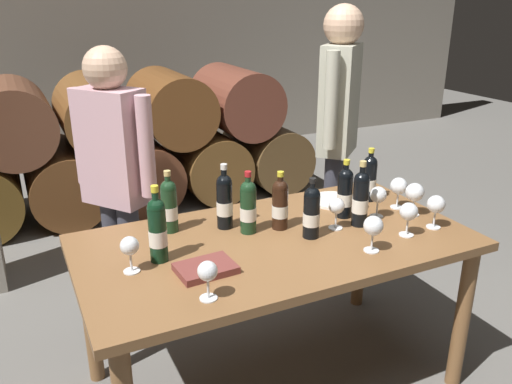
% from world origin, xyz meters
% --- Properties ---
extents(ground_plane, '(14.00, 14.00, 0.00)m').
position_xyz_m(ground_plane, '(0.00, 0.00, 0.00)').
color(ground_plane, '#66635E').
extents(cellar_back_wall, '(10.00, 0.24, 2.80)m').
position_xyz_m(cellar_back_wall, '(0.00, 4.20, 1.40)').
color(cellar_back_wall, gray).
rests_on(cellar_back_wall, ground_plane).
extents(barrel_stack, '(3.12, 0.90, 1.15)m').
position_xyz_m(barrel_stack, '(0.00, 2.60, 0.54)').
color(barrel_stack, brown).
rests_on(barrel_stack, ground_plane).
extents(dining_table, '(1.70, 0.90, 0.76)m').
position_xyz_m(dining_table, '(0.00, 0.00, 0.67)').
color(dining_table, brown).
rests_on(dining_table, ground_plane).
extents(wine_bottle_0, '(0.07, 0.07, 0.29)m').
position_xyz_m(wine_bottle_0, '(-0.39, 0.28, 0.88)').
color(wine_bottle_0, '#19381E').
rests_on(wine_bottle_0, dining_table).
extents(wine_bottle_1, '(0.07, 0.07, 0.31)m').
position_xyz_m(wine_bottle_1, '(0.41, -0.03, 0.89)').
color(wine_bottle_1, black).
rests_on(wine_bottle_1, dining_table).
extents(wine_bottle_2, '(0.07, 0.07, 0.27)m').
position_xyz_m(wine_bottle_2, '(0.15, -0.05, 0.88)').
color(wine_bottle_2, black).
rests_on(wine_bottle_2, dining_table).
extents(wine_bottle_3, '(0.07, 0.07, 0.27)m').
position_xyz_m(wine_bottle_3, '(0.07, 0.09, 0.88)').
color(wine_bottle_3, black).
rests_on(wine_bottle_3, dining_table).
extents(wine_bottle_4, '(0.07, 0.07, 0.29)m').
position_xyz_m(wine_bottle_4, '(-0.08, 0.12, 0.88)').
color(wine_bottle_4, '#19381E').
rests_on(wine_bottle_4, dining_table).
extents(wine_bottle_5, '(0.07, 0.07, 0.28)m').
position_xyz_m(wine_bottle_5, '(0.65, 0.20, 0.88)').
color(wine_bottle_5, black).
rests_on(wine_bottle_5, dining_table).
extents(wine_bottle_6, '(0.07, 0.07, 0.28)m').
position_xyz_m(wine_bottle_6, '(0.41, 0.08, 0.88)').
color(wine_bottle_6, black).
rests_on(wine_bottle_6, dining_table).
extents(wine_bottle_7, '(0.07, 0.07, 0.30)m').
position_xyz_m(wine_bottle_7, '(-0.15, 0.21, 0.89)').
color(wine_bottle_7, black).
rests_on(wine_bottle_7, dining_table).
extents(wine_bottle_8, '(0.07, 0.07, 0.32)m').
position_xyz_m(wine_bottle_8, '(-0.51, 0.03, 0.90)').
color(wine_bottle_8, black).
rests_on(wine_bottle_8, dining_table).
extents(wine_glass_0, '(0.07, 0.07, 0.15)m').
position_xyz_m(wine_glass_0, '(-0.63, -0.02, 0.86)').
color(wine_glass_0, white).
rests_on(wine_glass_0, dining_table).
extents(wine_glass_1, '(0.08, 0.08, 0.16)m').
position_xyz_m(wine_glass_1, '(0.71, 0.05, 0.87)').
color(wine_glass_1, white).
rests_on(wine_glass_1, dining_table).
extents(wine_glass_2, '(0.09, 0.09, 0.16)m').
position_xyz_m(wine_glass_2, '(0.72, -0.05, 0.87)').
color(wine_glass_2, white).
rests_on(wine_glass_2, dining_table).
extents(wine_glass_3, '(0.07, 0.07, 0.15)m').
position_xyz_m(wine_glass_3, '(-0.44, -0.33, 0.86)').
color(wine_glass_3, white).
rests_on(wine_glass_3, dining_table).
extents(wine_glass_4, '(0.07, 0.07, 0.15)m').
position_xyz_m(wine_glass_4, '(0.30, -0.02, 0.86)').
color(wine_glass_4, white).
rests_on(wine_glass_4, dining_table).
extents(wine_glass_5, '(0.08, 0.08, 0.16)m').
position_xyz_m(wine_glass_5, '(0.70, -0.21, 0.87)').
color(wine_glass_5, white).
rests_on(wine_glass_5, dining_table).
extents(wine_glass_6, '(0.08, 0.08, 0.15)m').
position_xyz_m(wine_glass_6, '(0.54, -0.22, 0.87)').
color(wine_glass_6, white).
rests_on(wine_glass_6, dining_table).
extents(wine_glass_7, '(0.08, 0.08, 0.15)m').
position_xyz_m(wine_glass_7, '(0.55, 0.01, 0.87)').
color(wine_glass_7, white).
rests_on(wine_glass_7, dining_table).
extents(wine_glass_8, '(0.08, 0.08, 0.16)m').
position_xyz_m(wine_glass_8, '(0.30, -0.28, 0.87)').
color(wine_glass_8, white).
rests_on(wine_glass_8, dining_table).
extents(tasting_notebook, '(0.23, 0.17, 0.03)m').
position_xyz_m(tasting_notebook, '(-0.38, -0.14, 0.77)').
color(tasting_notebook, brown).
rests_on(tasting_notebook, dining_table).
extents(serving_plate, '(0.24, 0.24, 0.01)m').
position_xyz_m(serving_plate, '(0.47, 0.26, 0.77)').
color(serving_plate, white).
rests_on(serving_plate, dining_table).
extents(sommelier_presenting, '(0.38, 0.36, 1.72)m').
position_xyz_m(sommelier_presenting, '(0.81, 0.75, 1.04)').
color(sommelier_presenting, '#383842').
rests_on(sommelier_presenting, ground_plane).
extents(taster_seated_left, '(0.33, 0.41, 1.54)m').
position_xyz_m(taster_seated_left, '(-0.53, 0.72, 0.92)').
color(taster_seated_left, '#383842').
rests_on(taster_seated_left, ground_plane).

